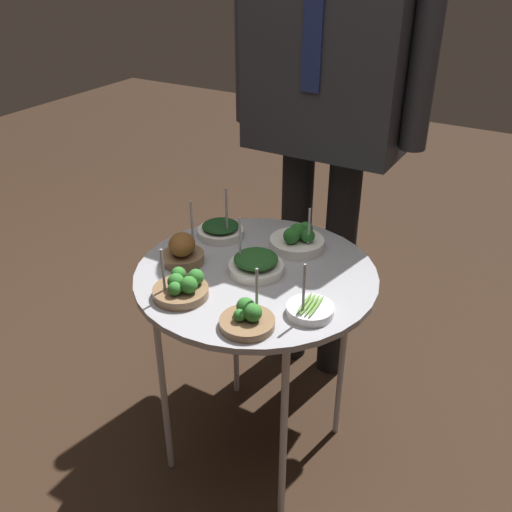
{
  "coord_description": "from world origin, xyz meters",
  "views": [
    {
      "loc": [
        0.67,
        -1.15,
        1.51
      ],
      "look_at": [
        0.0,
        0.0,
        0.74
      ],
      "focal_mm": 40.0,
      "sensor_mm": 36.0,
      "label": 1
    }
  ],
  "objects_px": {
    "bowl_spinach_front_left": "(221,230)",
    "bowl_asparagus_back_left": "(310,309)",
    "bowl_broccoli_mid_right": "(298,240)",
    "bowl_roast_front_center": "(182,251)",
    "bowl_spinach_center": "(255,264)",
    "bowl_broccoli_far_rim": "(182,287)",
    "waiter_figure": "(328,72)",
    "bowl_broccoli_front_right": "(248,318)",
    "serving_cart": "(256,287)"
  },
  "relations": [
    {
      "from": "bowl_spinach_front_left",
      "to": "bowl_asparagus_back_left",
      "type": "relative_size",
      "value": 1.09
    },
    {
      "from": "bowl_broccoli_mid_right",
      "to": "bowl_roast_front_center",
      "type": "distance_m",
      "value": 0.34
    },
    {
      "from": "bowl_spinach_center",
      "to": "bowl_broccoli_mid_right",
      "type": "bearing_deg",
      "value": 78.22
    },
    {
      "from": "bowl_broccoli_far_rim",
      "to": "waiter_figure",
      "type": "height_order",
      "value": "waiter_figure"
    },
    {
      "from": "bowl_roast_front_center",
      "to": "bowl_broccoli_front_right",
      "type": "bearing_deg",
      "value": -27.9
    },
    {
      "from": "bowl_broccoli_mid_right",
      "to": "bowl_broccoli_far_rim",
      "type": "height_order",
      "value": "bowl_broccoli_mid_right"
    },
    {
      "from": "bowl_broccoli_mid_right",
      "to": "serving_cart",
      "type": "bearing_deg",
      "value": -102.12
    },
    {
      "from": "serving_cart",
      "to": "bowl_spinach_front_left",
      "type": "xyz_separation_m",
      "value": [
        -0.2,
        0.13,
        0.07
      ]
    },
    {
      "from": "bowl_spinach_front_left",
      "to": "bowl_asparagus_back_left",
      "type": "bearing_deg",
      "value": -29.5
    },
    {
      "from": "bowl_roast_front_center",
      "to": "bowl_asparagus_back_left",
      "type": "bearing_deg",
      "value": -6.56
    },
    {
      "from": "bowl_asparagus_back_left",
      "to": "waiter_figure",
      "type": "distance_m",
      "value": 0.79
    },
    {
      "from": "bowl_spinach_front_left",
      "to": "waiter_figure",
      "type": "xyz_separation_m",
      "value": [
        0.16,
        0.38,
        0.42
      ]
    },
    {
      "from": "bowl_broccoli_mid_right",
      "to": "bowl_roast_front_center",
      "type": "xyz_separation_m",
      "value": [
        -0.24,
        -0.23,
        0.01
      ]
    },
    {
      "from": "bowl_spinach_center",
      "to": "bowl_broccoli_front_right",
      "type": "distance_m",
      "value": 0.24
    },
    {
      "from": "serving_cart",
      "to": "waiter_figure",
      "type": "height_order",
      "value": "waiter_figure"
    },
    {
      "from": "bowl_broccoli_front_right",
      "to": "waiter_figure",
      "type": "bearing_deg",
      "value": 101.37
    },
    {
      "from": "bowl_asparagus_back_left",
      "to": "bowl_roast_front_center",
      "type": "xyz_separation_m",
      "value": [
        -0.42,
        0.05,
        0.02
      ]
    },
    {
      "from": "bowl_spinach_front_left",
      "to": "bowl_roast_front_center",
      "type": "height_order",
      "value": "bowl_roast_front_center"
    },
    {
      "from": "bowl_spinach_front_left",
      "to": "bowl_broccoli_far_rim",
      "type": "distance_m",
      "value": 0.34
    },
    {
      "from": "serving_cart",
      "to": "bowl_broccoli_front_right",
      "type": "height_order",
      "value": "bowl_broccoli_front_right"
    },
    {
      "from": "serving_cart",
      "to": "bowl_asparagus_back_left",
      "type": "xyz_separation_m",
      "value": [
        0.21,
        -0.11,
        0.06
      ]
    },
    {
      "from": "bowl_broccoli_far_rim",
      "to": "bowl_broccoli_front_right",
      "type": "bearing_deg",
      "value": -6.7
    },
    {
      "from": "serving_cart",
      "to": "bowl_broccoli_far_rim",
      "type": "distance_m",
      "value": 0.24
    },
    {
      "from": "bowl_spinach_center",
      "to": "bowl_asparagus_back_left",
      "type": "xyz_separation_m",
      "value": [
        0.21,
        -0.1,
        -0.01
      ]
    },
    {
      "from": "serving_cart",
      "to": "bowl_roast_front_center",
      "type": "height_order",
      "value": "bowl_roast_front_center"
    },
    {
      "from": "bowl_roast_front_center",
      "to": "bowl_spinach_front_left",
      "type": "bearing_deg",
      "value": 88.49
    },
    {
      "from": "bowl_spinach_front_left",
      "to": "bowl_broccoli_far_rim",
      "type": "height_order",
      "value": "bowl_spinach_front_left"
    },
    {
      "from": "bowl_spinach_center",
      "to": "bowl_asparagus_back_left",
      "type": "bearing_deg",
      "value": -25.28
    },
    {
      "from": "bowl_asparagus_back_left",
      "to": "waiter_figure",
      "type": "height_order",
      "value": "waiter_figure"
    },
    {
      "from": "bowl_broccoli_front_right",
      "to": "bowl_spinach_front_left",
      "type": "bearing_deg",
      "value": 131.13
    },
    {
      "from": "bowl_broccoli_far_rim",
      "to": "bowl_broccoli_front_right",
      "type": "xyz_separation_m",
      "value": [
        0.21,
        -0.02,
        -0.0
      ]
    },
    {
      "from": "serving_cart",
      "to": "bowl_spinach_front_left",
      "type": "height_order",
      "value": "bowl_spinach_front_left"
    },
    {
      "from": "serving_cart",
      "to": "bowl_broccoli_front_right",
      "type": "relative_size",
      "value": 4.82
    },
    {
      "from": "bowl_spinach_front_left",
      "to": "waiter_figure",
      "type": "height_order",
      "value": "waiter_figure"
    },
    {
      "from": "bowl_broccoli_mid_right",
      "to": "bowl_roast_front_center",
      "type": "height_order",
      "value": "bowl_roast_front_center"
    },
    {
      "from": "bowl_broccoli_far_rim",
      "to": "waiter_figure",
      "type": "xyz_separation_m",
      "value": [
        0.06,
        0.71,
        0.41
      ]
    },
    {
      "from": "bowl_broccoli_front_right",
      "to": "bowl_broccoli_far_rim",
      "type": "bearing_deg",
      "value": 173.3
    },
    {
      "from": "bowl_spinach_front_left",
      "to": "bowl_broccoli_front_right",
      "type": "xyz_separation_m",
      "value": [
        0.31,
        -0.35,
        0.0
      ]
    },
    {
      "from": "bowl_broccoli_far_rim",
      "to": "bowl_broccoli_front_right",
      "type": "relative_size",
      "value": 1.0
    },
    {
      "from": "waiter_figure",
      "to": "bowl_spinach_front_left",
      "type": "bearing_deg",
      "value": -112.79
    },
    {
      "from": "bowl_spinach_front_left",
      "to": "bowl_roast_front_center",
      "type": "bearing_deg",
      "value": -91.51
    },
    {
      "from": "bowl_asparagus_back_left",
      "to": "waiter_figure",
      "type": "xyz_separation_m",
      "value": [
        -0.25,
        0.61,
        0.42
      ]
    },
    {
      "from": "bowl_asparagus_back_left",
      "to": "bowl_spinach_front_left",
      "type": "bearing_deg",
      "value": 150.5
    },
    {
      "from": "bowl_spinach_front_left",
      "to": "bowl_roast_front_center",
      "type": "distance_m",
      "value": 0.19
    },
    {
      "from": "serving_cart",
      "to": "waiter_figure",
      "type": "bearing_deg",
      "value": 94.56
    },
    {
      "from": "bowl_spinach_front_left",
      "to": "waiter_figure",
      "type": "bearing_deg",
      "value": 67.21
    },
    {
      "from": "serving_cart",
      "to": "bowl_spinach_center",
      "type": "relative_size",
      "value": 4.22
    },
    {
      "from": "bowl_broccoli_far_rim",
      "to": "bowl_roast_front_center",
      "type": "bearing_deg",
      "value": 125.85
    },
    {
      "from": "bowl_broccoli_mid_right",
      "to": "bowl_asparagus_back_left",
      "type": "relative_size",
      "value": 1.02
    },
    {
      "from": "bowl_broccoli_mid_right",
      "to": "bowl_asparagus_back_left",
      "type": "height_order",
      "value": "bowl_asparagus_back_left"
    }
  ]
}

